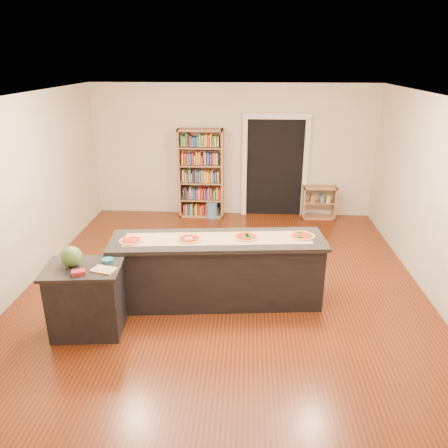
# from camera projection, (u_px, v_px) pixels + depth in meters

# --- Properties ---
(room) EXTENTS (6.00, 7.00, 2.80)m
(room) POSITION_uv_depth(u_px,v_px,m) (223.00, 202.00, 6.06)
(room) COLOR beige
(room) RESTS_ON ground
(doorway) EXTENTS (1.40, 0.09, 2.21)m
(doorway) POSITION_uv_depth(u_px,v_px,m) (275.00, 161.00, 9.31)
(doorway) COLOR black
(doorway) RESTS_ON room
(kitchen_island) EXTENTS (2.93, 0.79, 0.97)m
(kitchen_island) POSITION_uv_depth(u_px,v_px,m) (218.00, 270.00, 6.13)
(kitchen_island) COLOR black
(kitchen_island) RESTS_ON ground
(side_counter) EXTENTS (0.92, 0.68, 0.91)m
(side_counter) POSITION_uv_depth(u_px,v_px,m) (87.00, 299.00, 5.45)
(side_counter) COLOR black
(side_counter) RESTS_ON ground
(bookshelf) EXTENTS (0.95, 0.34, 1.90)m
(bookshelf) POSITION_uv_depth(u_px,v_px,m) (201.00, 174.00, 9.32)
(bookshelf) COLOR #A3744F
(bookshelf) RESTS_ON ground
(low_shelf) EXTENTS (0.71, 0.30, 0.71)m
(low_shelf) POSITION_uv_depth(u_px,v_px,m) (319.00, 202.00, 9.41)
(low_shelf) COLOR #A3744F
(low_shelf) RESTS_ON ground
(waste_bin) EXTENTS (0.24, 0.24, 0.35)m
(waste_bin) POSITION_uv_depth(u_px,v_px,m) (212.00, 210.00, 9.49)
(waste_bin) COLOR #4D77AC
(waste_bin) RESTS_ON ground
(kraft_paper) EXTENTS (2.58, 0.70, 0.00)m
(kraft_paper) POSITION_uv_depth(u_px,v_px,m) (218.00, 238.00, 5.97)
(kraft_paper) COLOR #A18553
(kraft_paper) RESTS_ON kitchen_island
(watermelon) EXTENTS (0.25, 0.25, 0.25)m
(watermelon) POSITION_uv_depth(u_px,v_px,m) (71.00, 256.00, 5.27)
(watermelon) COLOR #144214
(watermelon) RESTS_ON side_counter
(cutting_board) EXTENTS (0.32, 0.26, 0.02)m
(cutting_board) POSITION_uv_depth(u_px,v_px,m) (104.00, 270.00, 5.19)
(cutting_board) COLOR tan
(cutting_board) RESTS_ON side_counter
(package_red) EXTENTS (0.18, 0.16, 0.05)m
(package_red) POSITION_uv_depth(u_px,v_px,m) (78.00, 273.00, 5.08)
(package_red) COLOR maroon
(package_red) RESTS_ON side_counter
(package_teal) EXTENTS (0.14, 0.14, 0.05)m
(package_teal) POSITION_uv_depth(u_px,v_px,m) (108.00, 261.00, 5.38)
(package_teal) COLOR #195966
(package_teal) RESTS_ON side_counter
(pizza_a) EXTENTS (0.30, 0.30, 0.02)m
(pizza_a) POSITION_uv_depth(u_px,v_px,m) (131.00, 241.00, 5.87)
(pizza_a) COLOR #BC8848
(pizza_a) RESTS_ON kitchen_island
(pizza_b) EXTENTS (0.32, 0.32, 0.02)m
(pizza_b) POSITION_uv_depth(u_px,v_px,m) (189.00, 239.00, 5.93)
(pizza_b) COLOR #BC8848
(pizza_b) RESTS_ON kitchen_island
(pizza_c) EXTENTS (0.34, 0.34, 0.02)m
(pizza_c) POSITION_uv_depth(u_px,v_px,m) (246.00, 237.00, 5.99)
(pizza_c) COLOR #BC8848
(pizza_c) RESTS_ON kitchen_island
(pizza_d) EXTENTS (0.34, 0.34, 0.02)m
(pizza_d) POSITION_uv_depth(u_px,v_px,m) (302.00, 236.00, 6.02)
(pizza_d) COLOR #BC8848
(pizza_d) RESTS_ON kitchen_island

